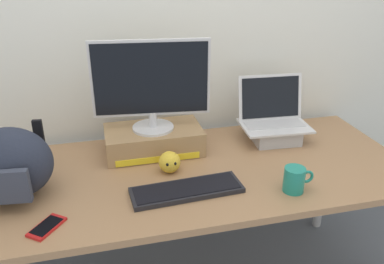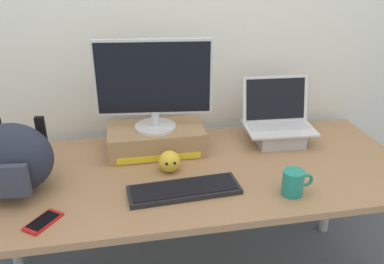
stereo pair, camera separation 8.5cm
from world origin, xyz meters
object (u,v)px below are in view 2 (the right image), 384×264
Objects in this scene: external_keyboard at (184,190)px; messenger_backpack at (12,159)px; toner_box_yellow at (156,139)px; coffee_mug at (293,183)px; desktop_monitor at (154,84)px; plush_toy at (169,161)px; cell_phone at (43,222)px; open_laptop at (278,129)px.

external_keyboard is 0.68m from messenger_backpack.
toner_box_yellow reaches higher than coffee_mug.
plush_toy is at bearing -73.60° from desktop_monitor.
coffee_mug is 0.94m from cell_phone.
messenger_backpack is at bearing -150.26° from desktop_monitor.
desktop_monitor is at bearing 96.98° from external_keyboard.
desktop_monitor is 3.58× the size of cell_phone.
open_laptop is at bearing 5.64° from desktop_monitor.
cell_phone is at bearing -150.36° from plush_toy.
external_keyboard reaches higher than cell_phone.
toner_box_yellow is 0.85× the size of desktop_monitor.
external_keyboard is (-0.53, -0.37, -0.05)m from open_laptop.
coffee_mug is at bearing -100.88° from open_laptop.
desktop_monitor is 0.73m from coffee_mug.
messenger_backpack reaches higher than coffee_mug.
toner_box_yellow reaches higher than external_keyboard.
coffee_mug is (-0.12, -0.46, -0.01)m from open_laptop.
messenger_backpack is at bearing -165.27° from open_laptop.
external_keyboard is 0.18m from plush_toy.
open_laptop is (0.60, -0.01, 0.01)m from toner_box_yellow.
external_keyboard is (0.07, -0.38, -0.05)m from toner_box_yellow.
external_keyboard is at bearing -5.68° from messenger_backpack.
messenger_backpack is at bearing -176.67° from plush_toy.
plush_toy is (0.61, 0.04, -0.09)m from messenger_backpack.
cell_phone is at bearing -179.35° from coffee_mug.
messenger_backpack is 2.28× the size of cell_phone.
desktop_monitor reaches higher than external_keyboard.
open_laptop is 0.48m from coffee_mug.
open_laptop is at bearing 19.02° from plush_toy.
desktop_monitor is 0.74m from cell_phone.
coffee_mug is at bearing -37.54° from desktop_monitor.
plush_toy is (0.49, 0.28, 0.04)m from cell_phone.
open_laptop is at bearing 61.67° from cell_phone.
open_laptop is 0.77× the size of external_keyboard.
coffee_mug is 0.52m from plush_toy.
toner_box_yellow reaches higher than plush_toy.
messenger_backpack is at bearing 167.80° from coffee_mug.
desktop_monitor reaches higher than open_laptop.
toner_box_yellow is at bearing -177.66° from open_laptop.
cell_phone is at bearing -152.23° from open_laptop.
coffee_mug is at bearing -15.58° from external_keyboard.
plush_toy reaches higher than external_keyboard.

